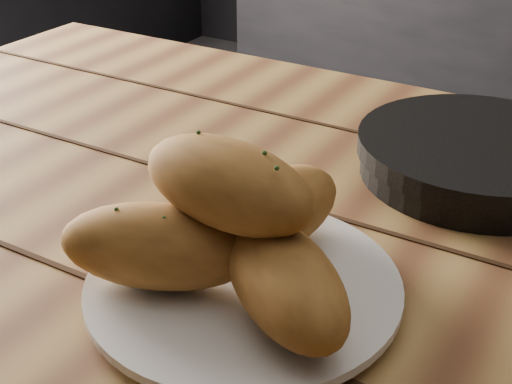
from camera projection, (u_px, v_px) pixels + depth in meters
name	position (u px, v px, depth m)	size (l,w,h in m)	color
table	(331.00, 366.00, 0.65)	(1.52, 0.98, 0.75)	olive
plate	(244.00, 288.00, 0.58)	(0.26, 0.26, 0.02)	white
bread_rolls	(235.00, 230.00, 0.55)	(0.28, 0.24, 0.12)	#BD8134
skillet	(480.00, 156.00, 0.76)	(0.39, 0.26, 0.05)	black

